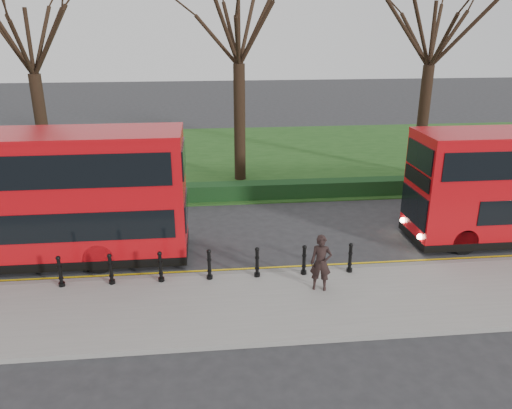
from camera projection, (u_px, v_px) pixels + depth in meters
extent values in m
plane|color=#28282B|center=(205.00, 264.00, 17.64)|extent=(120.00, 120.00, 0.00)
cube|color=gray|center=(206.00, 308.00, 14.82)|extent=(60.00, 4.00, 0.15)
cube|color=slate|center=(206.00, 276.00, 16.68)|extent=(60.00, 0.25, 0.16)
cube|color=#1C4517|center=(203.00, 157.00, 31.65)|extent=(60.00, 18.00, 0.06)
cube|color=black|center=(204.00, 193.00, 23.86)|extent=(60.00, 0.90, 0.80)
cube|color=yellow|center=(206.00, 273.00, 16.99)|extent=(60.00, 0.10, 0.01)
cube|color=yellow|center=(205.00, 271.00, 17.17)|extent=(60.00, 0.10, 0.01)
cylinder|color=black|center=(43.00, 132.00, 25.22)|extent=(0.60, 0.60, 5.71)
cylinder|color=black|center=(240.00, 124.00, 26.14)|extent=(0.60, 0.60, 6.12)
cylinder|color=black|center=(423.00, 122.00, 27.15)|extent=(0.60, 0.60, 5.96)
cylinder|color=black|center=(60.00, 272.00, 15.71)|extent=(0.15, 0.15, 1.00)
cylinder|color=black|center=(111.00, 270.00, 15.86)|extent=(0.15, 0.15, 1.00)
cylinder|color=black|center=(160.00, 267.00, 16.02)|extent=(0.15, 0.15, 1.00)
cylinder|color=black|center=(209.00, 265.00, 16.17)|extent=(0.15, 0.15, 1.00)
cylinder|color=black|center=(257.00, 263.00, 16.33)|extent=(0.15, 0.15, 1.00)
cylinder|color=black|center=(304.00, 260.00, 16.48)|extent=(0.15, 0.15, 1.00)
cylinder|color=black|center=(350.00, 258.00, 16.64)|extent=(0.15, 0.15, 1.00)
cube|color=#B60A11|center=(14.00, 195.00, 17.06)|extent=(11.58, 2.63, 4.26)
cube|color=black|center=(24.00, 253.00, 17.81)|extent=(11.60, 2.65, 0.32)
cube|color=black|center=(31.00, 229.00, 16.16)|extent=(9.26, 0.04, 1.00)
cylinder|color=black|center=(99.00, 258.00, 16.93)|extent=(1.05, 0.32, 1.05)
cylinder|color=black|center=(110.00, 231.00, 19.10)|extent=(1.05, 0.32, 1.05)
cube|color=black|center=(417.00, 178.00, 18.43)|extent=(0.06, 2.15, 0.54)
cylinder|color=black|center=(464.00, 241.00, 18.32)|extent=(0.98, 0.29, 0.98)
cylinder|color=black|center=(438.00, 220.00, 20.33)|extent=(0.98, 0.29, 0.98)
imported|color=black|center=(321.00, 263.00, 15.41)|extent=(0.75, 0.59, 1.81)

